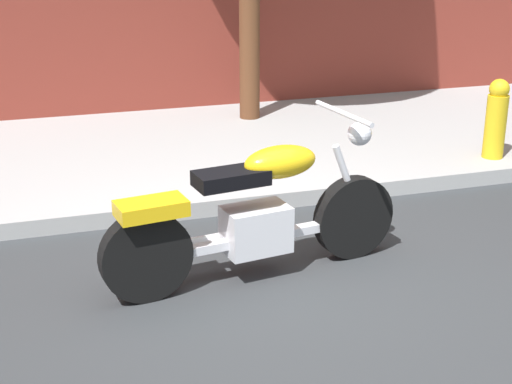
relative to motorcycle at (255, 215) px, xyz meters
name	(u,v)px	position (x,y,z in m)	size (l,w,h in m)	color
ground_plane	(298,288)	(0.22, -0.26, -0.45)	(60.00, 60.00, 0.00)	#303335
sidewalk	(196,152)	(0.22, 2.75, -0.38)	(23.82, 3.21, 0.14)	#9E9E9E
motorcycle	(255,215)	(0.00, 0.00, 0.00)	(2.16, 0.70, 1.10)	black
fire_hydrant	(495,126)	(2.87, 1.51, 0.00)	(0.20, 0.20, 0.91)	gold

